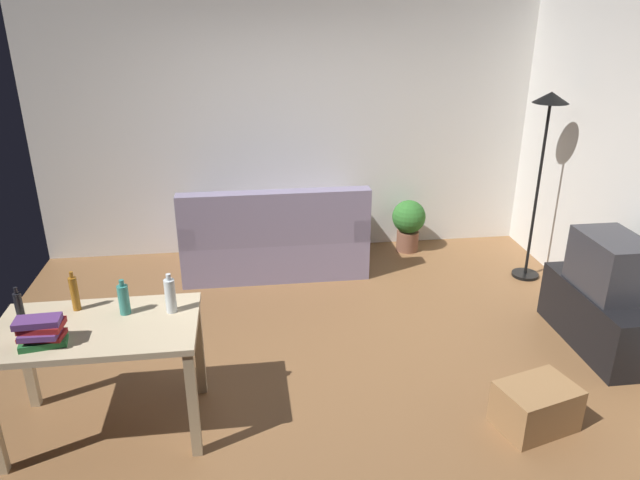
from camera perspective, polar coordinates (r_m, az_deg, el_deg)
name	(u,v)px	position (r m, az deg, el deg)	size (l,w,h in m)	color
ground_plane	(315,354)	(4.67, -0.44, -11.06)	(5.20, 4.40, 0.02)	brown
wall_rear	(290,126)	(6.21, -2.97, 11.07)	(5.20, 0.10, 2.70)	silver
couch	(275,241)	(5.91, -4.45, -0.14)	(1.81, 0.84, 0.92)	gray
tv_stand	(600,317)	(5.16, 25.58, -6.78)	(0.44, 1.10, 0.48)	black
tv	(611,264)	(4.98, 26.49, -2.13)	(0.41, 0.60, 0.44)	#2D2D33
torchiere_lamp	(545,136)	(5.79, 21.10, 9.42)	(0.32, 0.32, 1.81)	black
desk	(98,341)	(3.84, -20.76, -9.18)	(1.20, 0.71, 0.76)	#C6B28E
potted_plant	(409,222)	(6.42, 8.62, 1.76)	(0.36, 0.36, 0.57)	brown
storage_box	(536,406)	(4.14, 20.28, -14.95)	(0.48, 0.34, 0.30)	olive
bottle_dark	(19,307)	(3.96, -27.24, -5.81)	(0.05, 0.05, 0.23)	black
bottle_amber	(75,293)	(3.96, -22.78, -4.79)	(0.05, 0.05, 0.26)	#9E6019
bottle_tall	(124,299)	(3.81, -18.56, -5.47)	(0.07, 0.07, 0.23)	teal
bottle_clear	(170,295)	(3.75, -14.37, -5.23)	(0.07, 0.07, 0.26)	silver
book_stack	(41,332)	(3.67, -25.52, -8.05)	(0.27, 0.19, 0.17)	#236B33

